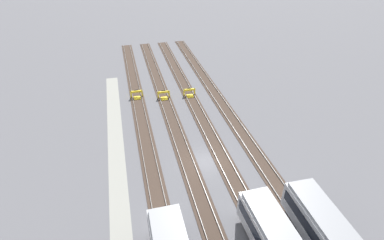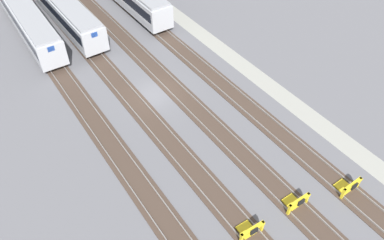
% 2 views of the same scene
% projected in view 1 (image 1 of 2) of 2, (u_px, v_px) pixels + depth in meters
% --- Properties ---
extents(ground_plane, '(400.00, 400.00, 0.00)m').
position_uv_depth(ground_plane, '(206.00, 162.00, 35.60)').
color(ground_plane, slate).
extents(service_walkway, '(54.00, 2.00, 0.01)m').
position_uv_depth(service_walkway, '(118.00, 176.00, 33.50)').
color(service_walkway, '#9E9E93').
rests_on(service_walkway, ground).
extents(rail_track_nearest, '(90.00, 2.23, 0.21)m').
position_uv_depth(rail_track_nearest, '(152.00, 170.00, 34.26)').
color(rail_track_nearest, '#47382D').
rests_on(rail_track_nearest, ground).
extents(rail_track_near_inner, '(90.00, 2.24, 0.21)m').
position_uv_depth(rail_track_near_inner, '(188.00, 164.00, 35.14)').
color(rail_track_near_inner, '#47382D').
rests_on(rail_track_near_inner, ground).
extents(rail_track_middle, '(90.00, 2.24, 0.21)m').
position_uv_depth(rail_track_middle, '(223.00, 159.00, 36.02)').
color(rail_track_middle, '#47382D').
rests_on(rail_track_middle, ground).
extents(rail_track_far_inner, '(90.00, 2.23, 0.21)m').
position_uv_depth(rail_track_far_inner, '(255.00, 153.00, 36.89)').
color(rail_track_far_inner, '#47382D').
rests_on(rail_track_far_inner, ground).
extents(bumper_stop_nearest_track, '(1.35, 2.00, 1.22)m').
position_uv_depth(bumper_stop_nearest_track, '(137.00, 95.00, 48.83)').
color(bumper_stop_nearest_track, yellow).
rests_on(bumper_stop_nearest_track, ground).
extents(bumper_stop_near_inner_track, '(1.35, 2.00, 1.22)m').
position_uv_depth(bumper_stop_near_inner_track, '(164.00, 95.00, 48.68)').
color(bumper_stop_near_inner_track, yellow).
rests_on(bumper_stop_near_inner_track, ground).
extents(bumper_stop_middle_track, '(1.37, 2.01, 1.22)m').
position_uv_depth(bumper_stop_middle_track, '(190.00, 93.00, 49.40)').
color(bumper_stop_middle_track, yellow).
rests_on(bumper_stop_middle_track, ground).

